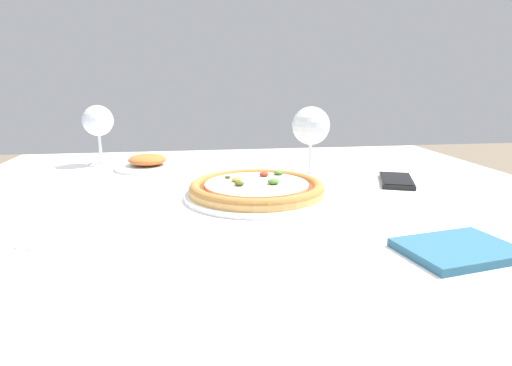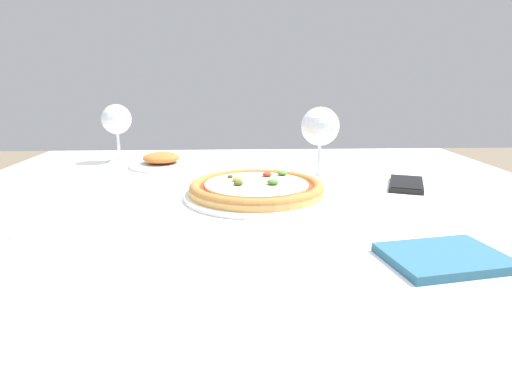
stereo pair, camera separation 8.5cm
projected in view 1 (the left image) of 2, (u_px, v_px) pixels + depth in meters
name	position (u px, v px, depth m)	size (l,w,h in m)	color
dining_table	(255.00, 229.00, 0.89)	(1.31, 1.16, 0.72)	brown
pizza_plate	(256.00, 189.00, 0.85)	(0.29, 0.29, 0.04)	white
fork	(14.00, 256.00, 0.57)	(0.05, 0.17, 0.00)	silver
wine_glass_far_left	(98.00, 122.00, 1.16)	(0.08, 0.08, 0.16)	silver
wine_glass_far_right	(311.00, 127.00, 1.02)	(0.09, 0.09, 0.17)	silver
cell_phone	(396.00, 180.00, 0.98)	(0.12, 0.16, 0.01)	black
side_plate	(148.00, 163.00, 1.13)	(0.17, 0.17, 0.04)	white
napkin_folded	(458.00, 249.00, 0.58)	(0.17, 0.13, 0.01)	#2D607A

